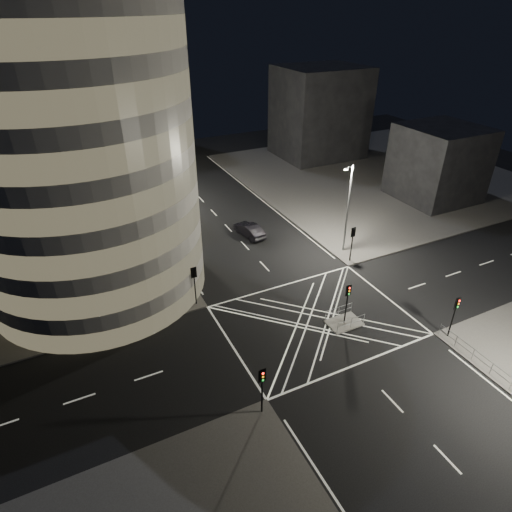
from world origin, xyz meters
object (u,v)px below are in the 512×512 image
traffic_signal_nl (262,383)px  traffic_signal_nr (455,310)px  traffic_signal_fr (353,238)px  street_lamp_left_far (129,172)px  central_island (344,323)px  traffic_signal_island (348,297)px  street_lamp_left_near (168,231)px  street_lamp_right_far (348,206)px  traffic_signal_fl (194,279)px  sedan (249,230)px

traffic_signal_nl → traffic_signal_nr: 17.60m
traffic_signal_fr → street_lamp_left_far: bearing=128.2°
central_island → traffic_signal_nl: (-10.80, -5.30, 2.84)m
traffic_signal_island → street_lamp_left_far: (-11.44, 31.50, 2.63)m
street_lamp_left_near → street_lamp_right_far: 19.11m
street_lamp_left_near → street_lamp_right_far: bearing=-9.0°
traffic_signal_fl → street_lamp_left_near: size_ratio=0.40×
traffic_signal_nr → street_lamp_left_near: size_ratio=0.40×
street_lamp_left_far → traffic_signal_fr: bearing=-51.8°
traffic_signal_fl → street_lamp_left_far: size_ratio=0.40×
street_lamp_left_near → sedan: street_lamp_left_near is taller
traffic_signal_fl → traffic_signal_island: bearing=-37.5°
central_island → sedan: size_ratio=0.62×
traffic_signal_fl → traffic_signal_island: (10.80, -8.30, 0.00)m
central_island → traffic_signal_island: traffic_signal_island is taller
traffic_signal_nr → traffic_signal_island: bearing=142.1°
traffic_signal_nl → sedan: traffic_signal_nl is taller
street_lamp_left_near → traffic_signal_island: bearing=-49.7°
traffic_signal_fl → traffic_signal_nl: same height
street_lamp_left_near → street_lamp_right_far: size_ratio=1.00×
traffic_signal_island → street_lamp_right_far: (7.44, 10.50, 2.63)m
traffic_signal_island → street_lamp_left_far: street_lamp_left_far is taller
traffic_signal_nr → sedan: (-7.30, 23.78, -2.12)m
traffic_signal_island → sedan: traffic_signal_island is taller
street_lamp_left_far → traffic_signal_fl: bearing=-88.4°
sedan → street_lamp_right_far: bearing=125.4°
traffic_signal_fl → traffic_signal_fr: same height
traffic_signal_fl → traffic_signal_nr: 22.24m
traffic_signal_fr → traffic_signal_nl: bearing=-142.3°
sedan → street_lamp_left_near: bearing=15.0°
traffic_signal_nl → sedan: bearing=66.6°
street_lamp_right_far → traffic_signal_fr: bearing=-106.1°
central_island → traffic_signal_nr: traffic_signal_nr is taller
traffic_signal_fl → traffic_signal_island: same height
traffic_signal_nr → street_lamp_left_far: street_lamp_left_far is taller
traffic_signal_island → sedan: 18.60m
traffic_signal_island → street_lamp_left_near: (-11.44, 13.50, 2.63)m
street_lamp_left_near → street_lamp_left_far: size_ratio=1.00×
traffic_signal_nr → street_lamp_right_far: bearing=87.7°
traffic_signal_fl → traffic_signal_nl: size_ratio=1.00×
central_island → traffic_signal_nr: 9.08m
traffic_signal_nl → street_lamp_left_near: size_ratio=0.40×
traffic_signal_nr → street_lamp_right_far: (0.64, 15.80, 2.63)m
traffic_signal_fr → traffic_signal_nr: same height
traffic_signal_fr → street_lamp_left_near: 19.14m
traffic_signal_nl → street_lamp_left_near: (-0.64, 18.80, 2.63)m
street_lamp_left_near → street_lamp_left_far: same height
sedan → traffic_signal_fr: bearing=116.2°
traffic_signal_nl → street_lamp_right_far: 24.27m
central_island → traffic_signal_fl: size_ratio=0.75×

